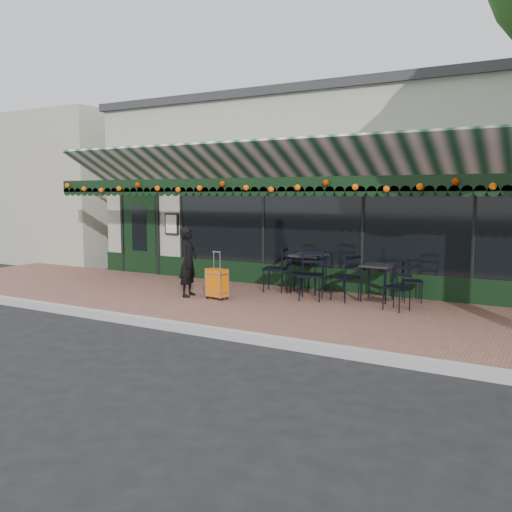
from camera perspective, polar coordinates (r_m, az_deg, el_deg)
The scene contains 15 objects.
ground at distance 9.02m, azimuth -5.91°, elevation -8.08°, with size 80.00×80.00×0.00m, color black.
sidewalk at distance 10.65m, azimuth 0.39°, elevation -5.36°, with size 18.00×4.00×0.15m, color brown.
curb at distance 8.94m, azimuth -6.21°, elevation -7.72°, with size 18.00×0.16×0.15m, color #9E9E99.
restaurant_building at distance 15.77m, azimuth 10.91°, elevation 6.44°, with size 12.00×9.60×4.50m.
neighbor_building_left at distance 23.56m, azimuth -20.61°, elevation 6.46°, with size 12.00×8.00×4.80m, color #9E9C8B.
woman at distance 11.30m, azimuth -7.14°, elevation -0.62°, with size 0.53×0.35×1.44m, color black.
suitcase at distance 10.99m, azimuth -4.12°, elevation -2.89°, with size 0.46×0.31×0.97m.
cafe_table_a at distance 11.01m, azimuth 12.66°, elevation -1.26°, with size 0.59×0.59×0.73m.
cafe_table_b at distance 11.67m, azimuth 5.55°, elevation -0.21°, with size 0.68×0.68×0.84m.
chair_a_left at distance 10.91m, azimuth 9.35°, elevation -2.24°, with size 0.47×0.47×0.94m, color black, non-canonical shape.
chair_a_right at distance 11.14m, azimuth 16.14°, elevation -2.63°, with size 0.39×0.39×0.79m, color black, non-canonical shape.
chair_a_front at distance 10.22m, azimuth 14.60°, elevation -3.27°, with size 0.42×0.42×0.83m, color black, non-canonical shape.
chair_b_left at distance 11.79m, azimuth 2.03°, elevation -1.41°, with size 0.49×0.49×0.98m, color black, non-canonical shape.
chair_b_right at distance 11.61m, azimuth 4.40°, elevation -1.95°, with size 0.41×0.41×0.82m, color black, non-canonical shape.
chair_b_front at distance 10.91m, azimuth 5.81°, elevation -2.08°, with size 0.49×0.49×0.98m, color black, non-canonical shape.
Camera 1 is at (5.10, -7.08, 2.28)m, focal length 38.00 mm.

